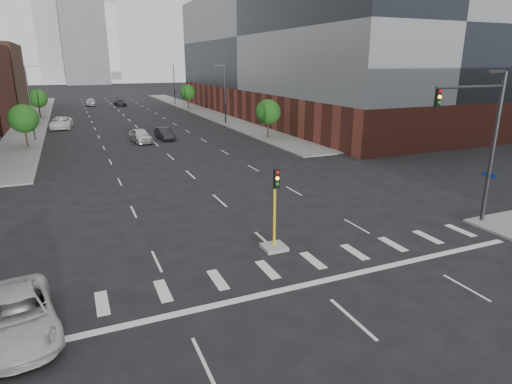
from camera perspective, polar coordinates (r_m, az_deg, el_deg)
ground at (r=16.35m, az=17.04°, el=-19.41°), size 400.00×400.00×0.00m
sidewalk_left_far at (r=84.44m, az=-27.50°, el=8.67°), size 5.00×92.00×0.15m
sidewalk_right_far at (r=87.61m, az=-7.34°, el=10.66°), size 5.00×92.00×0.15m
building_right_main at (r=79.70m, az=5.95°, el=17.96°), size 24.00×70.00×22.00m
tower_left at (r=231.12m, az=-24.78°, el=21.87°), size 22.00×22.00×70.00m
tower_right at (r=272.10m, az=-20.77°, el=22.39°), size 20.00×20.00×80.00m
tower_mid at (r=210.27m, az=-22.08°, el=19.22°), size 18.00×18.00×44.00m
median_traffic_signal at (r=22.45m, az=2.48°, el=-5.37°), size 1.20×1.20×4.40m
mast_arm_signal at (r=27.97m, az=28.24°, el=7.05°), size 5.12×0.90×9.07m
streetlight_right_a at (r=68.66m, az=-4.24°, el=13.17°), size 1.60×0.22×9.07m
streetlight_right_b at (r=102.31m, az=-10.92°, el=14.16°), size 1.60×0.22×9.07m
streetlight_left at (r=60.03m, az=-27.89°, el=10.76°), size 1.60×0.22×9.07m
tree_left_near at (r=55.26m, az=-28.59°, el=8.59°), size 3.20×3.20×4.85m
tree_left_far at (r=85.07m, az=-27.09°, el=11.04°), size 3.20×3.20×4.85m
tree_right_near at (r=55.15m, az=1.63°, el=10.61°), size 3.20×3.20×4.85m
tree_right_far at (r=92.83m, az=-9.09°, el=12.99°), size 3.20×3.20×4.85m
car_near_left at (r=54.64m, az=-15.14°, el=7.27°), size 2.52×5.13×1.69m
car_mid_right at (r=56.25m, az=-12.08°, el=7.63°), size 1.91×4.56×1.47m
car_far_left at (r=70.38m, az=-24.55°, el=8.39°), size 3.38×6.30×1.68m
car_deep_right at (r=102.69m, az=-17.66°, el=11.28°), size 2.41×5.08×1.43m
car_distant at (r=105.24m, az=-21.20°, el=11.14°), size 2.22×5.09×1.71m
parked_minivan at (r=18.16m, az=-29.24°, el=-14.18°), size 3.35×5.81×1.52m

